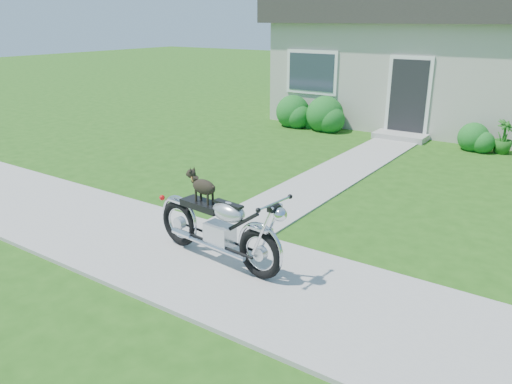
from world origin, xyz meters
TOP-DOWN VIEW (x-y plane):
  - ground at (0.00, 0.00)m, footprint 80.00×80.00m
  - sidewalk at (0.00, 0.00)m, footprint 24.00×2.20m
  - walkway at (-1.50, 5.00)m, footprint 1.20×8.00m
  - house at (-0.00, 11.99)m, footprint 12.60×7.03m
  - shrub_row at (-0.25, 8.50)m, footprint 10.38×1.09m
  - potted_plant_left at (-4.24, 8.55)m, footprint 0.74×0.81m
  - potted_plant_right at (1.06, 8.55)m, footprint 0.62×0.62m
  - motorcycle_with_dog at (-1.02, 0.08)m, footprint 2.22×0.60m

SIDE VIEW (x-z plane):
  - ground at x=0.00m, z-range 0.00..0.00m
  - walkway at x=-1.50m, z-range 0.00..0.03m
  - sidewalk at x=0.00m, z-range 0.00..0.04m
  - potted_plant_left at x=-4.24m, z-range 0.00..0.79m
  - potted_plant_right at x=1.06m, z-range 0.00..0.82m
  - shrub_row at x=-0.25m, z-range -0.11..0.98m
  - motorcycle_with_dog at x=-1.02m, z-range -0.04..1.16m
  - house at x=0.00m, z-range -0.09..4.41m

